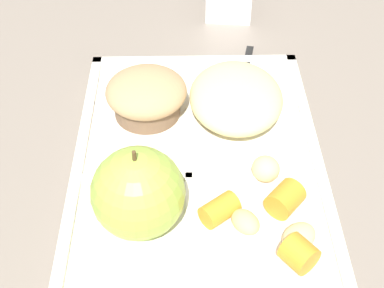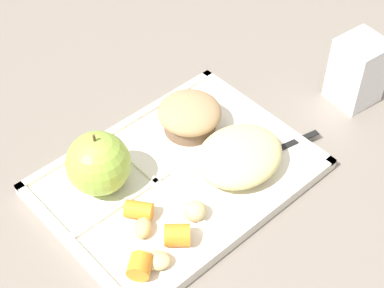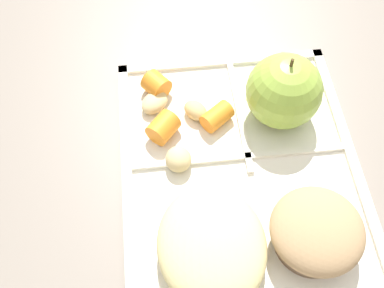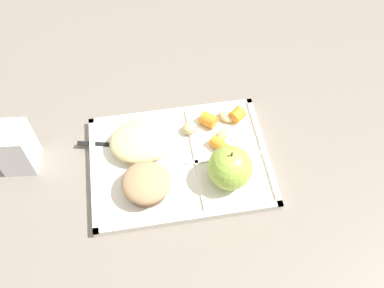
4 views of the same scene
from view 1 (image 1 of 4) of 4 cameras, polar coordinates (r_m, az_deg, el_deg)
name	(u,v)px [view 1 (image 1 of 4)]	position (r m, az deg, el deg)	size (l,w,h in m)	color
ground	(198,164)	(0.58, 0.61, -2.13)	(6.00, 6.00, 0.00)	slate
lunch_tray	(198,160)	(0.58, 0.61, -1.71)	(0.35, 0.26, 0.02)	silver
green_apple	(138,193)	(0.48, -5.68, -5.15)	(0.08, 0.08, 0.09)	#93B742
bran_muffin	(147,95)	(0.61, -4.80, 5.10)	(0.09, 0.09, 0.05)	brown
carrot_slice_edge	(220,210)	(0.51, 2.91, -6.91)	(0.02, 0.02, 0.03)	orange
carrot_slice_near_corner	(299,254)	(0.49, 11.19, -11.23)	(0.03, 0.03, 0.03)	orange
carrot_slice_diagonal	(285,199)	(0.52, 9.74, -5.72)	(0.03, 0.03, 0.03)	orange
potato_chunk_golden	(266,169)	(0.55, 7.75, -2.59)	(0.03, 0.03, 0.02)	tan
potato_chunk_browned	(299,237)	(0.50, 11.16, -9.54)	(0.04, 0.03, 0.02)	tan
potato_chunk_corner	(245,222)	(0.51, 5.64, -8.13)	(0.03, 0.02, 0.02)	tan
egg_noodle_pile	(236,97)	(0.61, 4.63, 4.93)	(0.13, 0.10, 0.04)	#D6C684
meatball_center	(223,94)	(0.62, 3.24, 5.27)	(0.04, 0.04, 0.04)	brown
meatball_back	(243,106)	(0.61, 5.43, 3.98)	(0.03, 0.03, 0.03)	brown
meatball_front	(216,114)	(0.60, 2.59, 3.12)	(0.03, 0.03, 0.03)	brown
meatball_side	(261,99)	(0.62, 7.25, 4.68)	(0.03, 0.03, 0.03)	brown
plastic_fork	(241,88)	(0.66, 5.16, 5.85)	(0.16, 0.05, 0.00)	black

